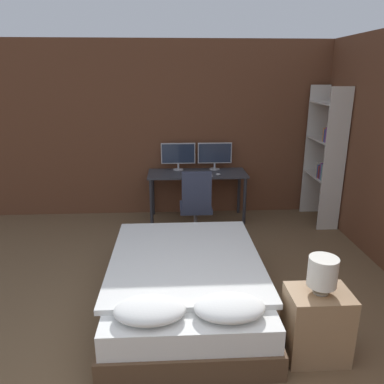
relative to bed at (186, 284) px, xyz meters
name	(u,v)px	position (x,y,z in m)	size (l,w,h in m)	color
wall_back	(189,130)	(0.16, 2.70, 1.10)	(12.00, 0.06, 2.70)	brown
bed	(186,284)	(0.00, 0.00, 0.00)	(1.46, 2.06, 0.56)	brown
nightstand	(316,324)	(1.01, -0.73, 0.05)	(0.48, 0.36, 0.58)	#997551
bedside_lamp	(323,272)	(1.01, -0.73, 0.52)	(0.22, 0.22, 0.30)	gray
desk	(197,179)	(0.27, 2.34, 0.41)	(1.50, 0.59, 0.76)	#38383D
monitor_left	(178,155)	(-0.02, 2.53, 0.76)	(0.53, 0.16, 0.42)	#B7B7BC
monitor_right	(215,154)	(0.55, 2.53, 0.76)	(0.53, 0.16, 0.42)	#B7B7BC
keyboard	(198,175)	(0.27, 2.15, 0.52)	(0.42, 0.13, 0.02)	#B7B7BC
computer_mouse	(218,174)	(0.57, 2.15, 0.53)	(0.07, 0.05, 0.04)	#B7B7BC
office_chair	(196,211)	(0.20, 1.66, 0.13)	(0.52, 0.52, 0.98)	black
bookshelf	(326,153)	(2.16, 2.11, 0.83)	(0.31, 0.78, 2.04)	beige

